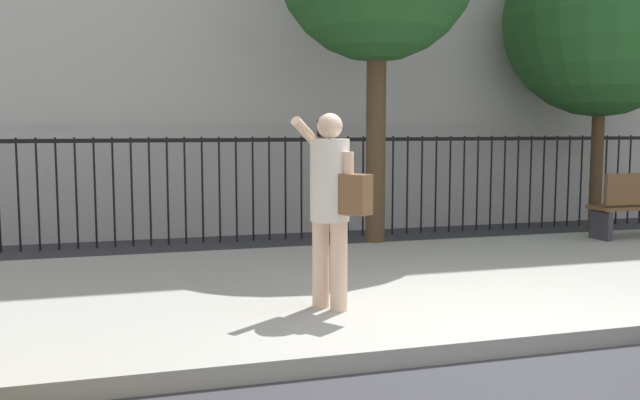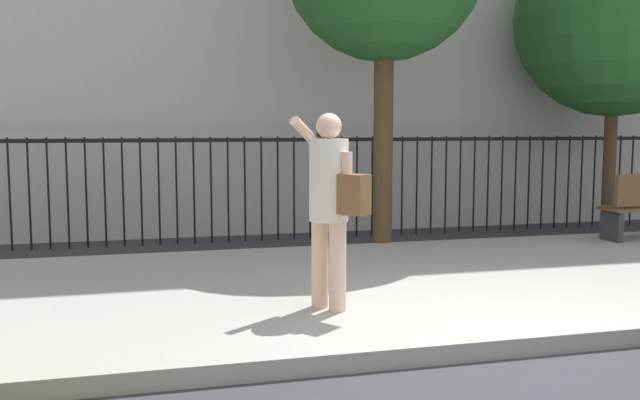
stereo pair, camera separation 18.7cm
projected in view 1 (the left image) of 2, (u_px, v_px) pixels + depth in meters
The scene contains 5 objects.
ground_plane at pixel (545, 354), 5.33m from camera, with size 60.00×60.00×0.00m, color #333338.
sidewalk at pixel (424, 283), 7.42m from camera, with size 28.00×4.40×0.15m, color #9E9B93.
iron_fence at pixel (325, 173), 10.85m from camera, with size 12.03×0.04×1.60m.
pedestrian_on_phone at pixel (332, 196), 5.97m from camera, with size 0.64×0.72×1.71m.
street_tree_near at pixel (603, 19), 11.15m from camera, with size 3.16×3.16×5.07m.
Camera 1 is at (-3.12, -4.48, 1.74)m, focal length 38.82 mm.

